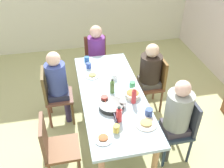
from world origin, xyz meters
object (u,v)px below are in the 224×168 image
object	(u,v)px
plate_1	(146,123)
cup_5	(116,129)
chair_2	(55,146)
cup_7	(89,66)
bowl_0	(133,94)
plate_2	(92,75)
chair_1	(181,126)
cup_4	(104,100)
plate_0	(103,138)
cup_3	(149,113)
chair_0	(154,81)
chair_3	(96,58)
bottle_1	(134,96)
chair_4	(53,93)
serving_pan	(111,106)
person_1	(177,114)
cup_2	(87,59)
person_3	(97,51)
cup_0	(132,85)
cup_1	(123,104)
bottle_2	(119,114)
person_4	(58,82)
cup_6	(115,77)
person_0	(150,71)
bottle_0	(112,86)
dining_table	(112,99)

from	to	relation	value
plate_1	cup_5	bearing A→B (deg)	-82.91
chair_2	cup_7	distance (m)	1.34
bowl_0	plate_2	bearing A→B (deg)	-142.55
chair_1	cup_4	world-z (taller)	chair_1
cup_4	plate_0	bearing A→B (deg)	-11.77
cup_3	chair_0	bearing A→B (deg)	155.77
plate_0	cup_3	xyz separation A→B (m)	(-0.24, 0.58, 0.04)
chair_3	bottle_1	world-z (taller)	bottle_1
chair_4	serving_pan	size ratio (longest dim) A/B	1.85
person_1	bottle_1	distance (m)	0.56
chair_0	cup_2	size ratio (longest dim) A/B	7.99
person_3	cup_0	world-z (taller)	person_3
chair_3	cup_3	size ratio (longest dim) A/B	7.35
cup_1	plate_1	bearing A→B (deg)	27.70
serving_pan	person_1	bearing A→B (deg)	73.32
bottle_2	person_4	bearing A→B (deg)	-146.65
person_1	cup_5	size ratio (longest dim) A/B	11.35
chair_1	plate_2	size ratio (longest dim) A/B	4.48
cup_6	chair_4	bearing A→B (deg)	-102.28
cup_2	cup_4	distance (m)	1.02
plate_0	serving_pan	bearing A→B (deg)	158.61
plate_0	cup_2	bearing A→B (deg)	178.94
bowl_0	person_0	bearing A→B (deg)	144.29
cup_0	cup_4	size ratio (longest dim) A/B	0.95
bottle_0	serving_pan	bearing A→B (deg)	-14.03
cup_5	cup_4	bearing A→B (deg)	-175.95
chair_3	plate_2	size ratio (longest dim) A/B	4.48
chair_0	plate_1	xyz separation A→B (m)	(1.13, -0.52, 0.28)
cup_0	cup_4	world-z (taller)	cup_4
chair_0	bottle_1	world-z (taller)	bottle_1
chair_1	bottle_2	bearing A→B (deg)	-89.45
plate_2	bowl_0	world-z (taller)	bowl_0
dining_table	person_0	distance (m)	0.85
plate_1	bottle_0	size ratio (longest dim) A/B	1.20
chair_2	bottle_0	world-z (taller)	bottle_0
person_0	plate_2	distance (m)	0.89
person_1	chair_1	bearing A→B (deg)	90.00
chair_3	person_3	size ratio (longest dim) A/B	0.77
chair_2	chair_3	bearing A→B (deg)	157.44
bottle_1	cup_2	bearing A→B (deg)	-157.88
person_1	person_4	world-z (taller)	person_1
person_0	serving_pan	bearing A→B (deg)	-44.35
chair_4	bottle_1	distance (m)	1.30
chair_1	cup_7	world-z (taller)	chair_1
plate_1	cup_7	size ratio (longest dim) A/B	2.28
bottle_1	chair_3	bearing A→B (deg)	-172.08
chair_3	cup_2	size ratio (longest dim) A/B	7.99
chair_1	cup_2	xyz separation A→B (m)	(-1.36, -1.00, 0.31)
person_3	plate_1	world-z (taller)	person_3
chair_3	chair_4	world-z (taller)	same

